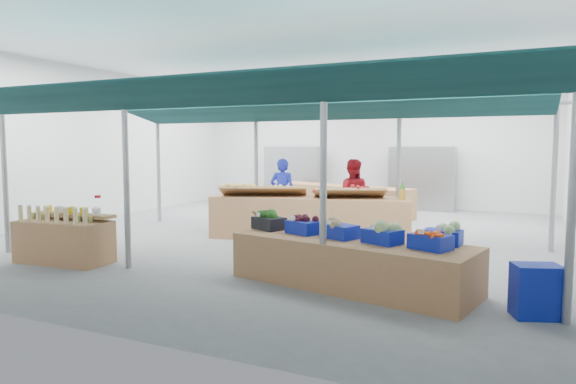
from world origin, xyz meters
name	(u,v)px	position (x,y,z in m)	size (l,w,h in m)	color
floor	(284,235)	(0.00, 0.00, 0.00)	(13.00, 13.00, 0.00)	slate
hall	(309,122)	(0.00, 1.44, 2.65)	(13.00, 13.00, 13.00)	silver
pole_grid	(280,158)	(0.75, -1.75, 1.81)	(10.00, 4.60, 3.00)	gray
awnings	(280,107)	(0.75, -1.75, 2.78)	(9.50, 7.08, 0.30)	black
back_shelving_left	(293,176)	(-2.50, 6.00, 1.00)	(2.00, 0.50, 2.00)	#B23F33
back_shelving_right	(422,179)	(2.00, 6.00, 1.00)	(2.00, 0.50, 2.00)	#B23F33
bottle_shelf	(66,239)	(-2.29, -4.14, 0.41)	(1.71, 1.15, 1.02)	#91623F
veg_counter	(351,263)	(2.75, -3.52, 0.35)	(3.56, 1.19, 0.69)	#91623F
fruit_counter	(310,218)	(0.74, -0.22, 0.47)	(4.35, 1.04, 0.93)	#91623F
far_counter	(338,200)	(-0.11, 4.05, 0.43)	(4.79, 0.96, 0.86)	#91623F
crate_stack	(536,291)	(5.18, -3.89, 0.32)	(0.53, 0.37, 0.64)	#0E1F9D
vendor_left	(283,193)	(-0.46, 0.88, 0.87)	(0.63, 0.42, 1.74)	#1B25B4
vendor_right	(352,196)	(1.34, 0.88, 0.87)	(0.85, 0.66, 1.74)	maroon
crate_broccoli	(269,220)	(1.26, -3.21, 0.85)	(0.60, 0.52, 0.35)	black
crate_beets	(304,225)	(1.93, -3.35, 0.82)	(0.60, 0.52, 0.29)	#0E1F9D
crate_celeriac	(340,228)	(2.56, -3.48, 0.84)	(0.60, 0.52, 0.31)	#0E1F9D
crate_cabbage	(382,232)	(3.24, -3.62, 0.85)	(0.60, 0.52, 0.35)	#0E1F9D
crate_carrots	(430,241)	(3.91, -3.76, 0.80)	(0.60, 0.52, 0.29)	#0E1F9D
sparrow	(257,214)	(1.08, -3.30, 0.94)	(0.12, 0.09, 0.11)	brown
pole_ribbon	(97,198)	(-2.24, -3.43, 1.08)	(0.12, 0.12, 0.28)	#AE0B1A
apple_heap_yellow	(263,189)	(-0.26, -0.53, 1.10)	(2.02, 1.38, 0.27)	#997247
apple_heap_red	(350,191)	(1.62, -0.15, 1.10)	(1.65, 1.23, 0.27)	#997247
pineapple	(402,191)	(2.69, 0.06, 1.11)	(0.14, 0.14, 0.39)	#8C6019
crate_extra	(443,234)	(4.00, -3.33, 0.84)	(0.53, 0.42, 0.32)	#0E1F9D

